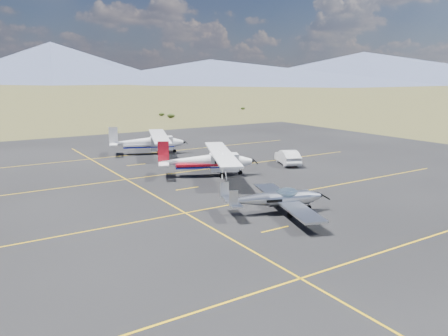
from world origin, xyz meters
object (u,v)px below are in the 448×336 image
object	(u,v)px
aircraft_low_wing	(277,199)
aircraft_cessna	(207,160)
sedan	(288,157)
aircraft_plain	(148,142)

from	to	relation	value
aircraft_low_wing	aircraft_cessna	distance (m)	11.72
aircraft_cessna	sedan	world-z (taller)	aircraft_cessna
aircraft_low_wing	aircraft_cessna	world-z (taller)	aircraft_cessna
aircraft_low_wing	sedan	distance (m)	16.09
aircraft_plain	sedan	xyz separation A→B (m)	(9.47, -12.95, -0.65)
aircraft_cessna	aircraft_plain	world-z (taller)	aircraft_cessna
aircraft_low_wing	aircraft_cessna	xyz separation A→B (m)	(1.58, 11.61, 0.46)
aircraft_cessna	aircraft_plain	distance (m)	13.13
aircraft_plain	sedan	distance (m)	16.05
aircraft_low_wing	aircraft_plain	distance (m)	24.78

